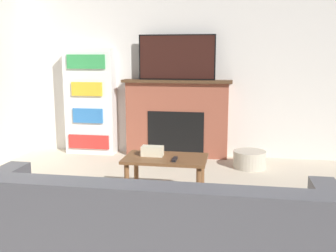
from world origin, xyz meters
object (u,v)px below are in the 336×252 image
tv (177,57)px  bookshelf (91,101)px  fireplace (177,118)px  coffee_table (166,164)px  storage_basket (249,159)px

tv → bookshelf: (-1.30, -0.00, -0.65)m
tv → bookshelf: bearing=-179.9°
tv → bookshelf: 1.46m
fireplace → tv: 0.88m
coffee_table → storage_basket: 1.64m
tv → coffee_table: (0.16, -1.79, -1.06)m
fireplace → tv: size_ratio=1.44×
fireplace → bookshelf: 1.32m
coffee_table → bookshelf: bearing=129.3°
tv → storage_basket: size_ratio=2.57×
fireplace → storage_basket: bearing=-23.4°
tv → storage_basket: bearing=-22.5°
coffee_table → tv: bearing=95.0°
tv → fireplace: bearing=90.0°
coffee_table → bookshelf: 2.34m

